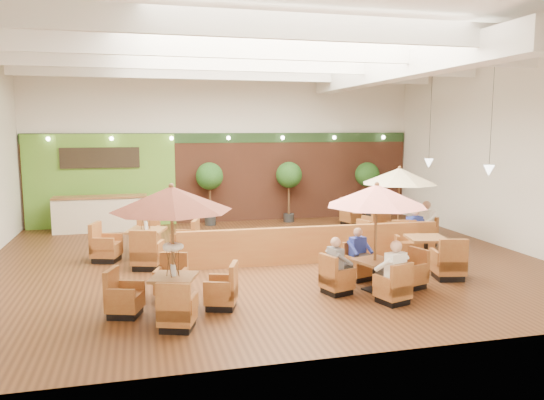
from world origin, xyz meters
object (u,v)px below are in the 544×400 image
object	(u,v)px
topiary_1	(289,177)
diner_3	(413,226)
table_0	(172,225)
table_1	(376,216)
table_5	(363,219)
diner_0	(394,265)
booth_divider	(312,245)
table_3	(147,243)
topiary_2	(367,177)
service_counter	(101,214)
topiary_0	(210,179)
table_4	(426,253)
diner_2	(337,259)
diner_4	(425,219)
table_2	(399,192)
diner_1	(359,248)

from	to	relation	value
topiary_1	diner_3	distance (m)	6.02
table_0	topiary_1	world-z (taller)	table_0
table_1	table_5	bearing A→B (deg)	50.68
diner_0	diner_3	size ratio (longest dim) A/B	0.96
booth_divider	table_3	world-z (taller)	table_3
topiary_2	table_5	bearing A→B (deg)	-116.27
booth_divider	table_5	size ratio (longest dim) A/B	2.46
booth_divider	diner_0	world-z (taller)	diner_0
service_counter	topiary_0	world-z (taller)	topiary_0
table_4	diner_0	distance (m)	3.00
diner_0	table_5	bearing A→B (deg)	51.52
booth_divider	diner_2	distance (m)	2.57
booth_divider	topiary_2	bearing A→B (deg)	56.53
diner_0	diner_4	xyz separation A→B (m)	(3.24, 4.45, 0.02)
topiary_0	diner_4	xyz separation A→B (m)	(5.62, -4.79, -0.87)
service_counter	table_5	bearing A→B (deg)	-13.33
service_counter	table_2	xyz separation A→B (m)	(8.42, -4.59, 1.03)
service_counter	topiary_2	xyz separation A→B (m)	(9.59, 0.20, 1.00)
diner_0	diner_1	size ratio (longest dim) A/B	1.11
diner_1	diner_3	xyz separation A→B (m)	(2.39, 1.91, 0.04)
booth_divider	diner_4	distance (m)	3.94
topiary_0	diner_1	size ratio (longest dim) A/B	3.05
table_5	diner_2	world-z (taller)	diner_2
diner_1	topiary_2	bearing A→B (deg)	-128.62
table_0	diner_2	distance (m)	3.48
table_1	table_4	size ratio (longest dim) A/B	0.87
table_3	diner_0	world-z (taller)	table_3
diner_2	diner_4	size ratio (longest dim) A/B	0.86
service_counter	booth_divider	xyz separation A→B (m)	(5.49, -5.66, -0.11)
topiary_0	diner_2	distance (m)	8.59
table_3	diner_1	world-z (taller)	table_3
table_3	topiary_0	world-z (taller)	topiary_0
booth_divider	diner_1	bearing A→B (deg)	-70.85
table_3	table_0	bearing A→B (deg)	-66.75
topiary_1	diner_2	size ratio (longest dim) A/B	2.97
topiary_2	diner_4	world-z (taller)	topiary_2
diner_2	diner_4	xyz separation A→B (m)	(4.08, 3.61, 0.05)
table_3	diner_4	bearing A→B (deg)	14.98
table_0	diner_4	size ratio (longest dim) A/B	2.91
table_1	diner_4	world-z (taller)	table_1
table_4	topiary_1	world-z (taller)	topiary_1
diner_3	service_counter	bearing A→B (deg)	129.37
service_counter	table_4	size ratio (longest dim) A/B	1.10
table_1	diner_4	xyz separation A→B (m)	(3.24, 3.61, -0.82)
topiary_0	diner_3	size ratio (longest dim) A/B	2.65
table_4	topiary_0	world-z (taller)	topiary_0
booth_divider	table_1	size ratio (longest dim) A/B	2.86
service_counter	table_0	distance (m)	8.78
booth_divider	table_2	bearing A→B (deg)	21.52
table_2	topiary_2	size ratio (longest dim) A/B	1.13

